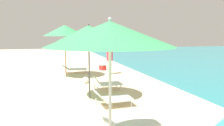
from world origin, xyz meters
name	(u,v)px	position (x,y,z in m)	size (l,w,h in m)	color
umbrella_second	(110,34)	(-0.07, 4.34, 2.31)	(2.08, 2.08, 2.58)	silver
lounger_second_shoreside	(128,122)	(0.70, 5.53, 0.24)	(1.43, 0.61, 0.51)	white
umbrella_third	(89,33)	(0.26, 8.43, 2.38)	(2.23, 2.23, 2.71)	#4C4C51
lounger_third_shoreside	(107,83)	(1.15, 9.41, 0.31)	(1.18, 0.67, 0.61)	white
lounger_third_inland	(112,98)	(0.83, 7.42, 0.28)	(1.27, 0.74, 0.55)	white
umbrella_farthest	(65,31)	(-0.35, 12.86, 2.58)	(2.36, 2.36, 2.95)	olive
lounger_farthest_shoreside	(74,68)	(0.20, 13.90, 0.29)	(1.57, 0.81, 0.56)	white
person_walking_mid	(110,58)	(2.23, 12.97, 1.01)	(0.31, 0.41, 1.66)	silver
beach_ball	(85,80)	(0.47, 10.96, 0.16)	(0.31, 0.31, 0.31)	white
cooler_box	(103,67)	(2.17, 14.55, 0.19)	(0.46, 0.53, 0.39)	red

